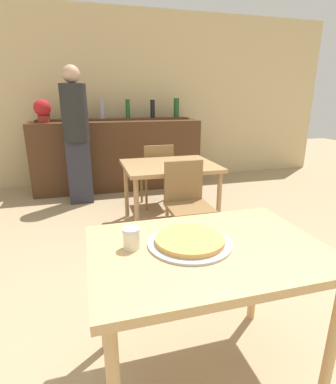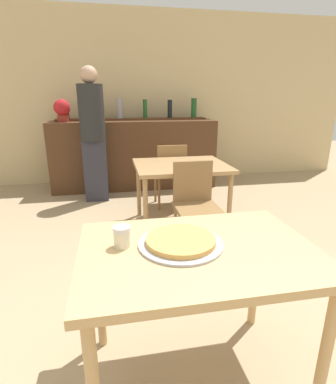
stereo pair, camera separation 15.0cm
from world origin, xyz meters
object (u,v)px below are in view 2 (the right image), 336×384
at_px(cheese_shaker, 122,237).
at_px(potted_plant, 62,109).
at_px(chair_far_side_front, 195,200).
at_px(chair_far_side_back, 170,171).
at_px(pizza_tray, 181,242).
at_px(person_standing, 93,131).

relative_size(cheese_shaker, potted_plant, 0.31).
xyz_separation_m(chair_far_side_front, potted_plant, (-1.43, 2.22, 0.76)).
bearing_deg(cheese_shaker, potted_plant, 101.34).
distance_m(chair_far_side_back, pizza_tray, 2.60).
bearing_deg(pizza_tray, potted_plant, 105.31).
distance_m(chair_far_side_front, potted_plant, 2.75).
height_order(cheese_shaker, person_standing, person_standing).
bearing_deg(chair_far_side_back, pizza_tray, 79.81).
distance_m(cheese_shaker, person_standing, 3.02).
height_order(cheese_shaker, potted_plant, potted_plant).
relative_size(chair_far_side_back, cheese_shaker, 8.55).
bearing_deg(potted_plant, pizza_tray, -74.69).
distance_m(chair_far_side_front, pizza_tray, 1.45).
bearing_deg(person_standing, chair_far_side_back, -26.38).
relative_size(chair_far_side_front, chair_far_side_back, 1.00).
distance_m(chair_far_side_back, person_standing, 1.21).
xyz_separation_m(chair_far_side_back, pizza_tray, (-0.46, -2.55, 0.28)).
bearing_deg(chair_far_side_front, person_standing, 120.26).
bearing_deg(chair_far_side_front, chair_far_side_back, 90.00).
relative_size(cheese_shaker, person_standing, 0.05).
height_order(chair_far_side_back, potted_plant, potted_plant).
bearing_deg(potted_plant, chair_far_side_front, -57.16).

